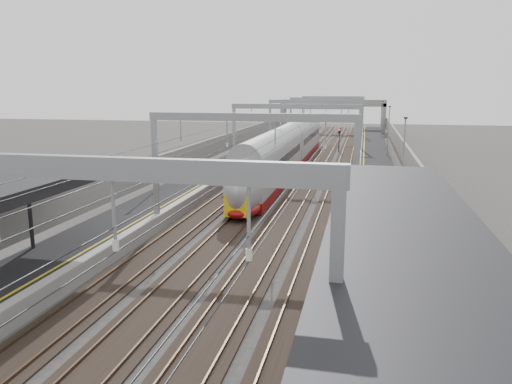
% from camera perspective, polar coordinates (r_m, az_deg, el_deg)
% --- Properties ---
extents(platform_left, '(4.00, 120.00, 1.00)m').
position_cam_1_polar(platform_left, '(55.25, -3.39, 2.78)').
color(platform_left, black).
rests_on(platform_left, ground).
extents(platform_right, '(4.00, 120.00, 1.00)m').
position_cam_1_polar(platform_right, '(53.27, 13.44, 2.15)').
color(platform_right, black).
rests_on(platform_right, ground).
extents(tracks, '(11.40, 140.00, 0.20)m').
position_cam_1_polar(tracks, '(53.75, 4.86, 2.02)').
color(tracks, black).
rests_on(tracks, ground).
extents(overhead_line, '(13.00, 140.00, 6.60)m').
position_cam_1_polar(overhead_line, '(59.64, 5.80, 8.84)').
color(overhead_line, gray).
rests_on(overhead_line, platform_left).
extents(canopy_right, '(4.40, 30.00, 4.24)m').
position_cam_1_polar(canopy_right, '(11.33, 18.26, -9.14)').
color(canopy_right, black).
rests_on(canopy_right, platform_right).
extents(overbridge, '(22.00, 2.20, 6.90)m').
position_cam_1_polar(overbridge, '(107.85, 8.75, 9.55)').
color(overbridge, gray).
rests_on(overbridge, ground).
extents(wall_left, '(0.30, 120.00, 3.20)m').
position_cam_1_polar(wall_left, '(56.03, -6.57, 3.98)').
color(wall_left, gray).
rests_on(wall_left, ground).
extents(wall_right, '(0.30, 120.00, 3.20)m').
position_cam_1_polar(wall_right, '(53.28, 16.94, 3.16)').
color(wall_right, gray).
rests_on(wall_right, ground).
extents(train, '(2.65, 48.37, 4.20)m').
position_cam_1_polar(train, '(55.12, 3.55, 4.40)').
color(train, maroon).
rests_on(train, ground).
extents(signal_green, '(0.32, 0.32, 3.48)m').
position_cam_1_polar(signal_green, '(79.97, 3.62, 6.90)').
color(signal_green, black).
rests_on(signal_green, ground).
extents(signal_red_near, '(0.32, 0.32, 3.48)m').
position_cam_1_polar(signal_red_near, '(74.01, 9.50, 6.38)').
color(signal_red_near, black).
rests_on(signal_red_near, ground).
extents(signal_red_far, '(0.32, 0.32, 3.48)m').
position_cam_1_polar(signal_red_far, '(77.96, 11.27, 6.58)').
color(signal_red_far, black).
rests_on(signal_red_far, ground).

